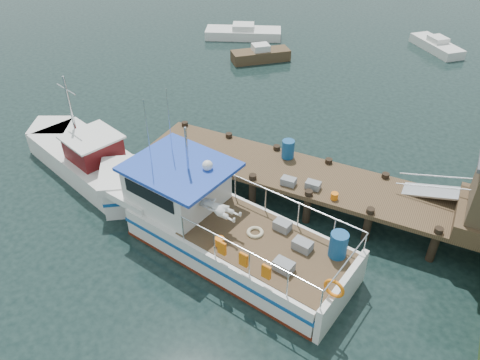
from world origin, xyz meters
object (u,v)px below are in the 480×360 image
at_px(moored_rowboat, 261,55).
at_px(lobster_boat, 207,220).
at_px(moored_a, 243,33).
at_px(dock, 435,191).
at_px(work_boat, 86,156).
at_px(moored_b, 437,45).

bearing_deg(moored_rowboat, lobster_boat, -84.10).
xyz_separation_m(lobster_boat, moored_a, (-9.33, 22.08, -0.64)).
height_order(dock, work_boat, work_boat).
relative_size(dock, moored_b, 3.69).
relative_size(work_boat, moored_a, 1.38).
bearing_deg(dock, moored_a, 133.35).
bearing_deg(lobster_boat, moored_b, 88.97).
bearing_deg(work_boat, moored_a, 112.58).
height_order(moored_a, moored_b, moored_a).
distance_m(moored_a, moored_b, 15.01).
xyz_separation_m(dock, moored_b, (-2.50, 22.02, -1.86)).
bearing_deg(moored_b, lobster_boat, -90.04).
relative_size(lobster_boat, moored_b, 2.68).
distance_m(lobster_boat, work_boat, 7.95).
height_order(lobster_boat, moored_b, lobster_boat).
bearing_deg(moored_b, moored_rowboat, -133.45).
bearing_deg(moored_a, work_boat, -88.01).
distance_m(moored_rowboat, moored_b, 13.68).
distance_m(dock, lobster_boat, 8.74).
bearing_deg(moored_a, lobster_boat, -69.57).
distance_m(lobster_boat, moored_rowboat, 19.17).
relative_size(dock, work_boat, 1.88).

